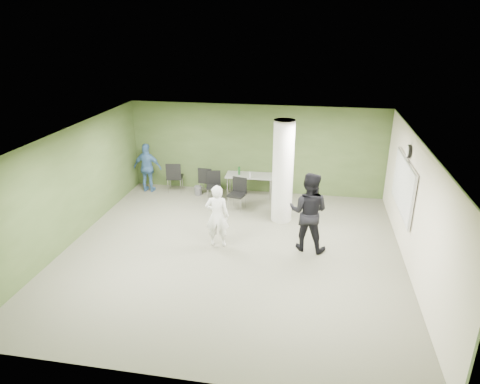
% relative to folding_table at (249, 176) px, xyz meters
% --- Properties ---
extents(floor, '(8.00, 8.00, 0.00)m').
position_rel_folding_table_xyz_m(floor, '(0.14, -3.55, -0.65)').
color(floor, '#525442').
rests_on(floor, ground).
extents(ceiling, '(8.00, 8.00, 0.00)m').
position_rel_folding_table_xyz_m(ceiling, '(0.14, -3.55, 2.15)').
color(ceiling, white).
rests_on(ceiling, wall_back).
extents(wall_back, '(8.00, 2.80, 0.02)m').
position_rel_folding_table_xyz_m(wall_back, '(0.14, 0.45, 0.75)').
color(wall_back, '#3A4F25').
rests_on(wall_back, floor).
extents(wall_left, '(0.02, 8.00, 2.80)m').
position_rel_folding_table_xyz_m(wall_left, '(-3.86, -3.55, 0.75)').
color(wall_left, '#3A4F25').
rests_on(wall_left, floor).
extents(wall_right_cream, '(0.02, 8.00, 2.80)m').
position_rel_folding_table_xyz_m(wall_right_cream, '(4.14, -3.55, 0.75)').
color(wall_right_cream, beige).
rests_on(wall_right_cream, floor).
extents(column, '(0.56, 0.56, 2.80)m').
position_rel_folding_table_xyz_m(column, '(1.14, -1.55, 0.75)').
color(column, silver).
rests_on(column, floor).
extents(whiteboard, '(0.05, 2.30, 1.30)m').
position_rel_folding_table_xyz_m(whiteboard, '(4.06, -2.35, 0.85)').
color(whiteboard, silver).
rests_on(whiteboard, wall_right_cream).
extents(wall_clock, '(0.06, 0.32, 0.32)m').
position_rel_folding_table_xyz_m(wall_clock, '(4.06, -2.35, 1.70)').
color(wall_clock, black).
rests_on(wall_clock, wall_right_cream).
extents(folding_table, '(1.50, 0.71, 0.95)m').
position_rel_folding_table_xyz_m(folding_table, '(0.00, 0.00, 0.00)').
color(folding_table, gray).
rests_on(folding_table, floor).
extents(wastebasket, '(0.25, 0.25, 0.28)m').
position_rel_folding_table_xyz_m(wastebasket, '(-1.61, -0.18, -0.51)').
color(wastebasket, '#4C4C4C').
rests_on(wastebasket, floor).
extents(chair_back_left, '(0.57, 0.57, 0.99)m').
position_rel_folding_table_xyz_m(chair_back_left, '(-2.41, -0.08, -0.07)').
color(chair_back_left, black).
rests_on(chair_back_left, floor).
extents(chair_back_right, '(0.49, 0.49, 0.91)m').
position_rel_folding_table_xyz_m(chair_back_right, '(-1.35, -0.12, -0.12)').
color(chair_back_right, black).
rests_on(chair_back_right, floor).
extents(chair_table_left, '(0.52, 0.52, 0.88)m').
position_rel_folding_table_xyz_m(chair_table_left, '(-1.04, -0.43, -0.14)').
color(chair_table_left, black).
rests_on(chair_table_left, floor).
extents(chair_table_right, '(0.55, 0.55, 0.92)m').
position_rel_folding_table_xyz_m(chair_table_right, '(-0.18, -0.98, -0.11)').
color(chair_table_right, black).
rests_on(chair_table_right, floor).
extents(woman_white, '(0.60, 0.42, 1.58)m').
position_rel_folding_table_xyz_m(woman_white, '(-0.27, -3.29, 0.14)').
color(woman_white, silver).
rests_on(woman_white, floor).
extents(man_black, '(1.06, 0.90, 1.94)m').
position_rel_folding_table_xyz_m(man_black, '(1.88, -3.07, 0.32)').
color(man_black, black).
rests_on(man_black, floor).
extents(man_blue, '(0.94, 0.41, 1.58)m').
position_rel_folding_table_xyz_m(man_blue, '(-3.26, -0.15, 0.14)').
color(man_blue, '#3B6394').
rests_on(man_blue, floor).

